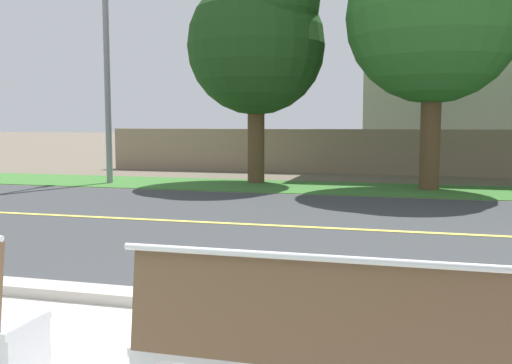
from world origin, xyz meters
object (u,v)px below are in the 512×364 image
Objects in this scene: bench_right at (313,354)px; shade_tree_far_left at (260,35)px; shade_tree_left at (440,1)px; streetlamp at (110,37)px.

shade_tree_far_left is (-3.48, 12.13, 3.41)m from bench_right.
shade_tree_left reaches higher than bench_right.
bench_right is at bearing -57.06° from streetlamp.
shade_tree_far_left is 0.88× the size of shade_tree_left.
shade_tree_left is at bearing -6.22° from shade_tree_far_left.
bench_right is 13.88m from streetlamp.
streetlamp reaches higher than bench_right.
shade_tree_far_left is at bearing 12.31° from streetlamp.
bench_right is 0.28× the size of shade_tree_left.
bench_right is 0.29× the size of streetlamp.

